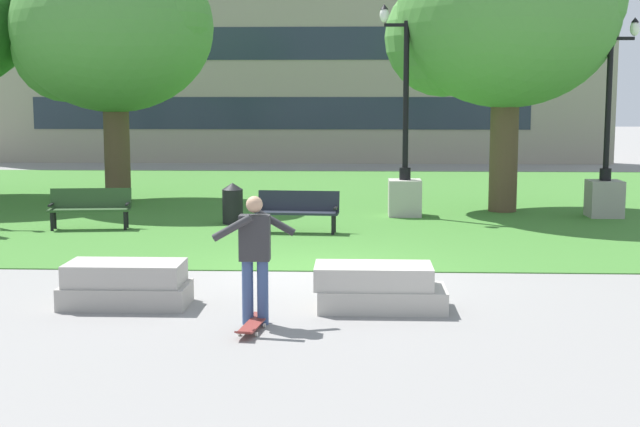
# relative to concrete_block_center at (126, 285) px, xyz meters

# --- Properties ---
(ground_plane) EXTENTS (140.00, 140.00, 0.00)m
(ground_plane) POSITION_rel_concrete_block_center_xyz_m (2.58, 2.58, -0.31)
(ground_plane) COLOR gray
(grass_lawn) EXTENTS (40.00, 20.00, 0.02)m
(grass_lawn) POSITION_rel_concrete_block_center_xyz_m (2.58, 12.58, -0.30)
(grass_lawn) COLOR #3D752D
(grass_lawn) RESTS_ON ground
(concrete_block_center) EXTENTS (1.80, 0.90, 0.64)m
(concrete_block_center) POSITION_rel_concrete_block_center_xyz_m (0.00, 0.00, 0.00)
(concrete_block_center) COLOR #9E9991
(concrete_block_center) RESTS_ON ground
(concrete_block_left) EXTENTS (1.85, 0.90, 0.64)m
(concrete_block_left) POSITION_rel_concrete_block_center_xyz_m (3.62, -0.05, 0.00)
(concrete_block_left) COLOR #B2ADA3
(concrete_block_left) RESTS_ON ground
(person_skateboarder) EXTENTS (1.05, 0.58, 1.71)m
(person_skateboarder) POSITION_rel_concrete_block_center_xyz_m (1.98, -0.94, 0.67)
(person_skateboarder) COLOR #384C7A
(person_skateboarder) RESTS_ON ground
(skateboard) EXTENTS (0.33, 1.04, 0.14)m
(skateboard) POSITION_rel_concrete_block_center_xyz_m (1.98, -1.32, -0.22)
(skateboard) COLOR maroon
(skateboard) RESTS_ON ground
(park_bench_near_left) EXTENTS (1.85, 0.75, 0.90)m
(park_bench_near_left) POSITION_rel_concrete_block_center_xyz_m (-2.67, 7.19, 0.23)
(park_bench_near_left) COLOR #284723
(park_bench_near_left) RESTS_ON grass_lawn
(park_bench_near_right) EXTENTS (1.83, 0.67, 0.90)m
(park_bench_near_right) POSITION_rel_concrete_block_center_xyz_m (2.02, 6.86, 0.23)
(park_bench_near_right) COLOR #1E232D
(park_bench_near_right) RESTS_ON grass_lawn
(lamp_post_left) EXTENTS (1.32, 0.80, 5.17)m
(lamp_post_left) POSITION_rel_concrete_block_center_xyz_m (4.50, 9.64, 0.76)
(lamp_post_left) COLOR #ADA89E
(lamp_post_left) RESTS_ON grass_lawn
(lamp_post_center) EXTENTS (1.32, 0.80, 4.83)m
(lamp_post_center) POSITION_rel_concrete_block_center_xyz_m (9.41, 9.63, 0.70)
(lamp_post_center) COLOR gray
(lamp_post_center) RESTS_ON grass_lawn
(tree_near_left) EXTENTS (5.78, 5.51, 7.18)m
(tree_near_left) POSITION_rel_concrete_block_center_xyz_m (-3.49, 12.36, 4.47)
(tree_near_left) COLOR brown
(tree_near_left) RESTS_ON grass_lawn
(tree_near_right) EXTENTS (5.86, 5.58, 7.40)m
(tree_near_right) POSITION_rel_concrete_block_center_xyz_m (7.01, 10.65, 4.66)
(tree_near_right) COLOR brown
(tree_near_right) RESTS_ON grass_lawn
(trash_bin) EXTENTS (0.49, 0.49, 0.96)m
(trash_bin) POSITION_rel_concrete_block_center_xyz_m (0.42, 8.11, 0.20)
(trash_bin) COLOR black
(trash_bin) RESTS_ON grass_lawn
(building_facade_distant) EXTENTS (29.05, 1.03, 10.76)m
(building_facade_distant) POSITION_rel_concrete_block_center_xyz_m (-0.08, 27.07, 5.06)
(building_facade_distant) COLOR gray
(building_facade_distant) RESTS_ON ground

